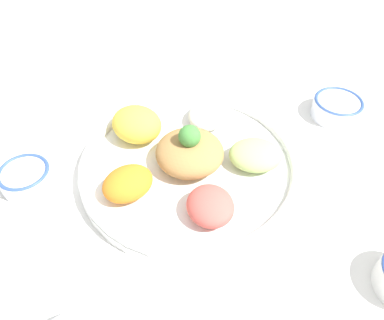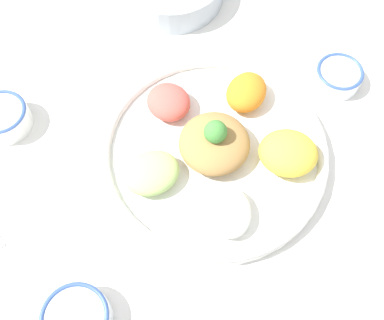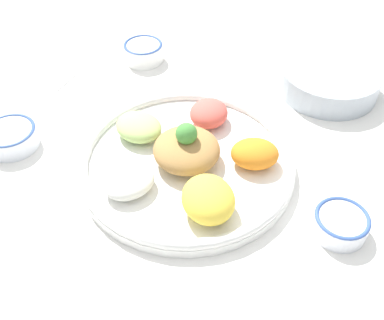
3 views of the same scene
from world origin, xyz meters
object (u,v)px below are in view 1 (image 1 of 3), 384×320
object	(u,v)px
salad_platter	(186,160)
rice_bowl_blue	(337,107)
serving_spoon_extra	(189,40)
sauce_bowl_red	(25,177)

from	to	relation	value
salad_platter	rice_bowl_blue	xyz separation A→B (m)	(0.25, -0.27, -0.00)
serving_spoon_extra	sauce_bowl_red	bearing A→B (deg)	-172.90
sauce_bowl_red	serving_spoon_extra	world-z (taller)	sauce_bowl_red
salad_platter	serving_spoon_extra	xyz separation A→B (m)	(0.48, 0.14, -0.02)
salad_platter	sauce_bowl_red	xyz separation A→B (m)	(-0.13, 0.27, -0.00)
sauce_bowl_red	rice_bowl_blue	xyz separation A→B (m)	(0.38, -0.54, 0.00)
sauce_bowl_red	rice_bowl_blue	size ratio (longest dim) A/B	0.88
sauce_bowl_red	rice_bowl_blue	world-z (taller)	rice_bowl_blue
sauce_bowl_red	serving_spoon_extra	xyz separation A→B (m)	(0.61, -0.13, -0.02)
salad_platter	rice_bowl_blue	bearing A→B (deg)	-46.86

